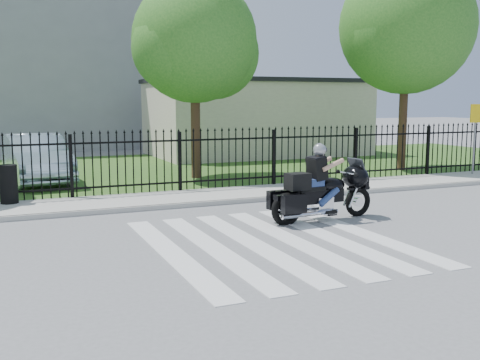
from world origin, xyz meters
name	(u,v)px	position (x,y,z in m)	size (l,w,h in m)	color
ground	(273,242)	(0.00, 0.00, 0.00)	(120.00, 120.00, 0.00)	slate
crosswalk	(273,242)	(0.00, 0.00, 0.01)	(5.00, 5.50, 0.01)	silver
sidewalk	(191,198)	(0.00, 5.00, 0.06)	(40.00, 2.00, 0.12)	#ADAAA3
curb	(203,204)	(0.00, 4.00, 0.06)	(40.00, 0.12, 0.12)	#ADAAA3
grass_strip	(134,170)	(0.00, 12.00, 0.01)	(40.00, 12.00, 0.02)	#24501B
iron_fence	(180,163)	(0.00, 6.00, 0.90)	(26.00, 0.04, 1.80)	black
tree_mid	(195,41)	(1.50, 9.00, 4.67)	(4.20, 4.20, 6.78)	#382316
tree_right	(407,27)	(9.50, 8.00, 5.39)	(5.00, 5.00, 7.90)	#382316
building_low	(256,119)	(7.00, 16.00, 1.75)	(10.00, 6.00, 3.50)	beige
building_low_roof	(256,81)	(7.00, 16.00, 3.60)	(10.20, 6.20, 0.20)	black
building_tall	(26,42)	(-3.00, 26.00, 6.00)	(15.00, 10.00, 12.00)	gray
motorcycle_rider	(321,188)	(1.85, 1.35, 0.73)	(2.70, 0.95, 1.78)	black
parked_car	(36,158)	(-3.64, 9.98, 0.81)	(1.67, 4.78, 1.57)	#A2B9CC
traffic_sign	(476,124)	(10.50, 5.38, 1.86)	(0.53, 0.08, 2.43)	gray
litter_bin	(9,184)	(-4.56, 5.70, 0.61)	(0.43, 0.43, 0.97)	black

